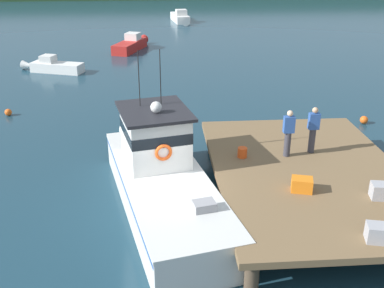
{
  "coord_description": "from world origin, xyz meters",
  "views": [
    {
      "loc": [
        0.11,
        -12.79,
        7.86
      ],
      "look_at": [
        1.2,
        1.85,
        1.4
      ],
      "focal_mm": 42.96,
      "sensor_mm": 36.0,
      "label": 1
    }
  ],
  "objects_px": {
    "deckhand_by_the_boat": "(313,129)",
    "moored_boat_mid_harbor": "(53,66)",
    "moored_boat_near_channel": "(181,18)",
    "crate_stack_mid_dock": "(379,233)",
    "crate_single_far": "(382,191)",
    "mooring_buoy_spare_mooring": "(364,120)",
    "mooring_buoy_inshore": "(8,112)",
    "deckhand_further_back": "(288,132)",
    "bait_bucket": "(242,152)",
    "moored_boat_far_right": "(132,44)",
    "crate_stack_near_edge": "(302,185)",
    "main_fishing_boat": "(161,174)"
  },
  "relations": [
    {
      "from": "mooring_buoy_inshore",
      "to": "moored_boat_mid_harbor",
      "type": "bearing_deg",
      "value": 86.4
    },
    {
      "from": "crate_single_far",
      "to": "deckhand_further_back",
      "type": "distance_m",
      "value": 3.61
    },
    {
      "from": "moored_boat_mid_harbor",
      "to": "crate_stack_mid_dock",
      "type": "bearing_deg",
      "value": -60.46
    },
    {
      "from": "deckhand_by_the_boat",
      "to": "moored_boat_mid_harbor",
      "type": "distance_m",
      "value": 20.33
    },
    {
      "from": "moored_boat_mid_harbor",
      "to": "deckhand_by_the_boat",
      "type": "bearing_deg",
      "value": -53.25
    },
    {
      "from": "crate_stack_mid_dock",
      "to": "mooring_buoy_spare_mooring",
      "type": "height_order",
      "value": "crate_stack_mid_dock"
    },
    {
      "from": "mooring_buoy_inshore",
      "to": "deckhand_by_the_boat",
      "type": "bearing_deg",
      "value": -31.84
    },
    {
      "from": "mooring_buoy_spare_mooring",
      "to": "deckhand_further_back",
      "type": "bearing_deg",
      "value": -132.98
    },
    {
      "from": "crate_single_far",
      "to": "moored_boat_mid_harbor",
      "type": "xyz_separation_m",
      "value": [
        -13.14,
        19.46,
        -1.05
      ]
    },
    {
      "from": "main_fishing_boat",
      "to": "bait_bucket",
      "type": "height_order",
      "value": "main_fishing_boat"
    },
    {
      "from": "moored_boat_near_channel",
      "to": "mooring_buoy_inshore",
      "type": "distance_m",
      "value": 30.12
    },
    {
      "from": "crate_single_far",
      "to": "moored_boat_near_channel",
      "type": "xyz_separation_m",
      "value": [
        -3.68,
        39.49,
        -0.96
      ]
    },
    {
      "from": "crate_stack_mid_dock",
      "to": "mooring_buoy_inshore",
      "type": "distance_m",
      "value": 18.24
    },
    {
      "from": "moored_boat_near_channel",
      "to": "crate_stack_mid_dock",
      "type": "bearing_deg",
      "value": -86.3
    },
    {
      "from": "main_fishing_boat",
      "to": "moored_boat_far_right",
      "type": "height_order",
      "value": "main_fishing_boat"
    },
    {
      "from": "mooring_buoy_spare_mooring",
      "to": "moored_boat_near_channel",
      "type": "bearing_deg",
      "value": 102.96
    },
    {
      "from": "crate_single_far",
      "to": "mooring_buoy_spare_mooring",
      "type": "xyz_separation_m",
      "value": [
        3.41,
        8.72,
        -1.24
      ]
    },
    {
      "from": "crate_stack_mid_dock",
      "to": "crate_single_far",
      "type": "xyz_separation_m",
      "value": [
        0.99,
        1.97,
        0.0
      ]
    },
    {
      "from": "crate_single_far",
      "to": "crate_stack_near_edge",
      "type": "bearing_deg",
      "value": 164.83
    },
    {
      "from": "main_fishing_boat",
      "to": "deckhand_further_back",
      "type": "relative_size",
      "value": 6.11
    },
    {
      "from": "bait_bucket",
      "to": "moored_boat_mid_harbor",
      "type": "height_order",
      "value": "bait_bucket"
    },
    {
      "from": "mooring_buoy_spare_mooring",
      "to": "bait_bucket",
      "type": "bearing_deg",
      "value": -140.16
    },
    {
      "from": "crate_single_far",
      "to": "moored_boat_near_channel",
      "type": "height_order",
      "value": "crate_single_far"
    },
    {
      "from": "deckhand_further_back",
      "to": "crate_stack_near_edge",
      "type": "bearing_deg",
      "value": -94.6
    },
    {
      "from": "crate_single_far",
      "to": "deckhand_by_the_boat",
      "type": "height_order",
      "value": "deckhand_by_the_boat"
    },
    {
      "from": "bait_bucket",
      "to": "mooring_buoy_inshore",
      "type": "xyz_separation_m",
      "value": [
        -10.21,
        8.09,
        -1.2
      ]
    },
    {
      "from": "crate_stack_mid_dock",
      "to": "crate_single_far",
      "type": "bearing_deg",
      "value": 63.28
    },
    {
      "from": "crate_single_far",
      "to": "mooring_buoy_inshore",
      "type": "distance_m",
      "value": 17.64
    },
    {
      "from": "moored_boat_near_channel",
      "to": "crate_stack_near_edge",
      "type": "bearing_deg",
      "value": -87.73
    },
    {
      "from": "bait_bucket",
      "to": "moored_boat_near_channel",
      "type": "height_order",
      "value": "bait_bucket"
    },
    {
      "from": "crate_stack_near_edge",
      "to": "crate_stack_mid_dock",
      "type": "bearing_deg",
      "value": -65.94
    },
    {
      "from": "moored_boat_far_right",
      "to": "mooring_buoy_inshore",
      "type": "height_order",
      "value": "moored_boat_far_right"
    },
    {
      "from": "crate_stack_near_edge",
      "to": "moored_boat_far_right",
      "type": "bearing_deg",
      "value": 103.66
    },
    {
      "from": "deckhand_by_the_boat",
      "to": "moored_boat_mid_harbor",
      "type": "height_order",
      "value": "deckhand_by_the_boat"
    },
    {
      "from": "moored_boat_near_channel",
      "to": "moored_boat_mid_harbor",
      "type": "height_order",
      "value": "moored_boat_near_channel"
    },
    {
      "from": "bait_bucket",
      "to": "moored_boat_far_right",
      "type": "relative_size",
      "value": 0.07
    },
    {
      "from": "mooring_buoy_inshore",
      "to": "mooring_buoy_spare_mooring",
      "type": "xyz_separation_m",
      "value": [
        17.08,
        -2.36,
        0.01
      ]
    },
    {
      "from": "deckhand_further_back",
      "to": "mooring_buoy_inshore",
      "type": "bearing_deg",
      "value": 145.36
    },
    {
      "from": "bait_bucket",
      "to": "deckhand_further_back",
      "type": "xyz_separation_m",
      "value": [
        1.52,
        -0.01,
        0.69
      ]
    },
    {
      "from": "crate_stack_near_edge",
      "to": "deckhand_by_the_boat",
      "type": "bearing_deg",
      "value": 67.14
    },
    {
      "from": "crate_single_far",
      "to": "mooring_buoy_inshore",
      "type": "xyz_separation_m",
      "value": [
        -13.67,
        11.08,
        -1.25
      ]
    },
    {
      "from": "bait_bucket",
      "to": "deckhand_by_the_boat",
      "type": "distance_m",
      "value": 2.55
    },
    {
      "from": "crate_stack_near_edge",
      "to": "moored_boat_far_right",
      "type": "distance_m",
      "value": 26.05
    },
    {
      "from": "deckhand_further_back",
      "to": "mooring_buoy_inshore",
      "type": "relative_size",
      "value": 4.76
    },
    {
      "from": "bait_bucket",
      "to": "moored_boat_mid_harbor",
      "type": "xyz_separation_m",
      "value": [
        -9.68,
        16.47,
        -1.0
      ]
    },
    {
      "from": "deckhand_by_the_boat",
      "to": "mooring_buoy_spare_mooring",
      "type": "height_order",
      "value": "deckhand_by_the_boat"
    },
    {
      "from": "crate_stack_mid_dock",
      "to": "crate_stack_near_edge",
      "type": "height_order",
      "value": "crate_stack_mid_dock"
    },
    {
      "from": "crate_single_far",
      "to": "mooring_buoy_inshore",
      "type": "bearing_deg",
      "value": 140.96
    },
    {
      "from": "moored_boat_far_right",
      "to": "mooring_buoy_spare_mooring",
      "type": "bearing_deg",
      "value": -55.73
    },
    {
      "from": "deckhand_further_back",
      "to": "moored_boat_mid_harbor",
      "type": "distance_m",
      "value": 20.0
    }
  ]
}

